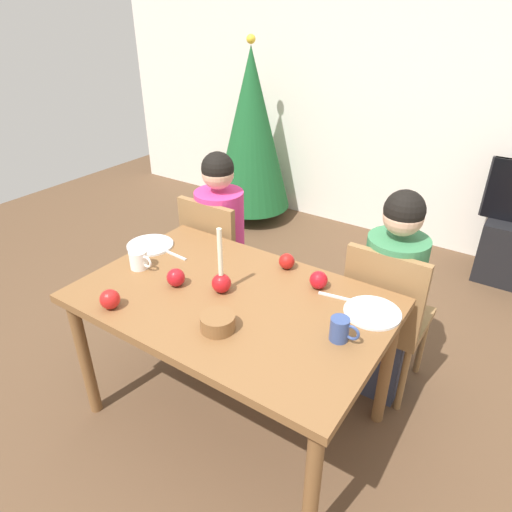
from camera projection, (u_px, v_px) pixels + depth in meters
ground_plane at (235, 413)px, 2.41m from camera, size 7.68×7.68×0.00m
back_wall at (421, 90)px, 3.66m from camera, size 6.40×0.10×2.60m
dining_table at (232, 312)px, 2.08m from camera, size 1.40×0.90×0.75m
chair_left at (218, 255)px, 2.87m from camera, size 0.40×0.40×0.90m
chair_right at (385, 312)px, 2.34m from camera, size 0.40×0.40×0.90m
person_left_child at (221, 245)px, 2.87m from camera, size 0.30×0.30×1.17m
person_right_child at (389, 300)px, 2.33m from camera, size 0.30×0.30×1.17m
christmas_tree at (251, 131)px, 4.20m from camera, size 0.75×0.75×1.69m
candle_centerpiece at (221, 279)px, 2.05m from camera, size 0.09×0.09×0.32m
plate_left at (150, 245)px, 2.47m from camera, size 0.25×0.25×0.01m
plate_right at (372, 313)px, 1.93m from camera, size 0.24×0.24×0.01m
mug_left at (139, 260)px, 2.24m from camera, size 0.13×0.09×0.09m
mug_right at (341, 329)px, 1.76m from camera, size 0.12×0.08×0.10m
fork_left at (174, 254)px, 2.38m from camera, size 0.18×0.03×0.01m
fork_right at (338, 297)px, 2.03m from camera, size 0.18×0.04×0.01m
bowl_walnuts at (218, 322)px, 1.82m from camera, size 0.14×0.14×0.07m
apple_near_candle at (176, 277)px, 2.11m from camera, size 0.09×0.09×0.09m
apple_by_left_plate at (110, 299)px, 1.95m from camera, size 0.09×0.09×0.09m
apple_by_right_mug at (287, 261)px, 2.25m from camera, size 0.08×0.08×0.08m
apple_far_edge at (319, 280)px, 2.09m from camera, size 0.08×0.08×0.08m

